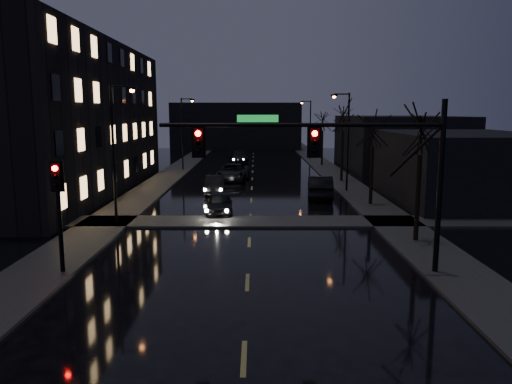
{
  "coord_description": "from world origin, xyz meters",
  "views": [
    {
      "loc": [
        0.31,
        -10.44,
        6.51
      ],
      "look_at": [
        0.34,
        10.07,
        3.2
      ],
      "focal_mm": 35.0,
      "sensor_mm": 36.0,
      "label": 1
    }
  ],
  "objects_px": {
    "oncoming_car_a": "(219,203)",
    "oncoming_car_d": "(239,157)",
    "oncoming_car_b": "(215,185)",
    "oncoming_car_c": "(233,172)",
    "lead_car": "(320,187)"
  },
  "relations": [
    {
      "from": "oncoming_car_a",
      "to": "lead_car",
      "type": "height_order",
      "value": "lead_car"
    },
    {
      "from": "oncoming_car_c",
      "to": "oncoming_car_d",
      "type": "height_order",
      "value": "oncoming_car_c"
    },
    {
      "from": "oncoming_car_a",
      "to": "oncoming_car_c",
      "type": "bearing_deg",
      "value": 85.56
    },
    {
      "from": "oncoming_car_b",
      "to": "oncoming_car_d",
      "type": "height_order",
      "value": "oncoming_car_d"
    },
    {
      "from": "oncoming_car_b",
      "to": "oncoming_car_c",
      "type": "xyz_separation_m",
      "value": [
        1.13,
        7.34,
        0.1
      ]
    },
    {
      "from": "oncoming_car_c",
      "to": "oncoming_car_d",
      "type": "xyz_separation_m",
      "value": [
        0.0,
        17.08,
        -0.08
      ]
    },
    {
      "from": "oncoming_car_b",
      "to": "oncoming_car_d",
      "type": "bearing_deg",
      "value": 84.68
    },
    {
      "from": "oncoming_car_d",
      "to": "lead_car",
      "type": "distance_m",
      "value": 27.46
    },
    {
      "from": "oncoming_car_a",
      "to": "oncoming_car_d",
      "type": "relative_size",
      "value": 0.82
    },
    {
      "from": "oncoming_car_d",
      "to": "oncoming_car_b",
      "type": "bearing_deg",
      "value": -99.68
    },
    {
      "from": "oncoming_car_d",
      "to": "lead_car",
      "type": "height_order",
      "value": "lead_car"
    },
    {
      "from": "oncoming_car_a",
      "to": "lead_car",
      "type": "xyz_separation_m",
      "value": [
        7.25,
        6.02,
        0.14
      ]
    },
    {
      "from": "oncoming_car_b",
      "to": "lead_car",
      "type": "xyz_separation_m",
      "value": [
        8.16,
        -2.13,
        0.14
      ]
    },
    {
      "from": "oncoming_car_a",
      "to": "oncoming_car_d",
      "type": "bearing_deg",
      "value": 85.98
    },
    {
      "from": "oncoming_car_b",
      "to": "lead_car",
      "type": "height_order",
      "value": "lead_car"
    }
  ]
}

